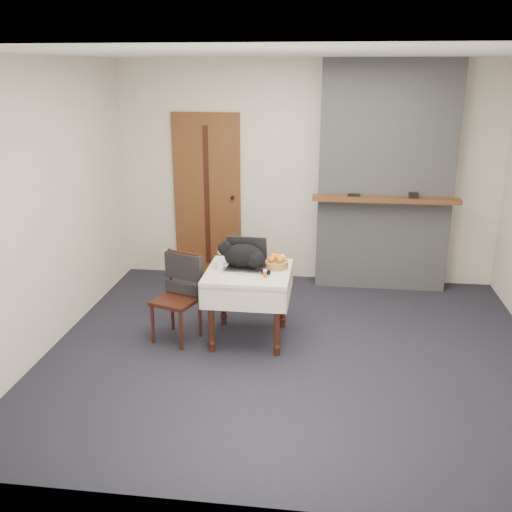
{
  "coord_description": "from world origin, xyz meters",
  "views": [
    {
      "loc": [
        0.26,
        -4.73,
        2.49
      ],
      "look_at": [
        -0.37,
        0.16,
        0.86
      ],
      "focal_mm": 40.0,
      "sensor_mm": 36.0,
      "label": 1
    }
  ],
  "objects": [
    {
      "name": "side_table",
      "position": [
        -0.44,
        0.21,
        0.59
      ],
      "size": [
        0.78,
        0.78,
        0.7
      ],
      "color": "black",
      "rests_on": "ground"
    },
    {
      "name": "door",
      "position": [
        -1.2,
        1.97,
        1.0
      ],
      "size": [
        0.82,
        0.1,
        2.0
      ],
      "color": "brown",
      "rests_on": "ground"
    },
    {
      "name": "ground",
      "position": [
        0.0,
        0.0,
        0.0
      ],
      "size": [
        4.5,
        4.5,
        0.0
      ],
      "primitive_type": "plane",
      "color": "black",
      "rests_on": "ground"
    },
    {
      "name": "chimney",
      "position": [
        0.9,
        1.85,
        1.3
      ],
      "size": [
        1.62,
        0.48,
        2.6
      ],
      "color": "gray",
      "rests_on": "ground"
    },
    {
      "name": "pill_bottle",
      "position": [
        -0.27,
        0.04,
        0.74
      ],
      "size": [
        0.04,
        0.04,
        0.07
      ],
      "color": "#975212",
      "rests_on": "side_table"
    },
    {
      "name": "desk_clutter",
      "position": [
        -0.3,
        0.28,
        0.7
      ],
      "size": [
        0.11,
        0.08,
        0.01
      ],
      "primitive_type": "cube",
      "rotation": [
        0.0,
        0.0,
        0.61
      ],
      "color": "black",
      "rests_on": "side_table"
    },
    {
      "name": "cream_jar",
      "position": [
        -0.71,
        0.2,
        0.73
      ],
      "size": [
        0.06,
        0.06,
        0.07
      ],
      "primitive_type": "cylinder",
      "color": "white",
      "rests_on": "side_table"
    },
    {
      "name": "chair",
      "position": [
        -1.09,
        0.18,
        0.54
      ],
      "size": [
        0.48,
        0.48,
        0.85
      ],
      "rotation": [
        0.0,
        0.0,
        -0.34
      ],
      "color": "black",
      "rests_on": "ground"
    },
    {
      "name": "fruit_basket",
      "position": [
        -0.19,
        0.32,
        0.75
      ],
      "size": [
        0.22,
        0.22,
        0.13
      ],
      "color": "olive",
      "rests_on": "side_table"
    },
    {
      "name": "laptop",
      "position": [
        -0.49,
        0.27,
        0.77
      ],
      "size": [
        0.4,
        0.35,
        0.29
      ],
      "rotation": [
        0.0,
        0.0,
        -0.07
      ],
      "color": "#B7B7BC",
      "rests_on": "side_table"
    },
    {
      "name": "cat",
      "position": [
        -0.49,
        0.26,
        0.82
      ],
      "size": [
        0.53,
        0.32,
        0.27
      ],
      "rotation": [
        0.0,
        0.0,
        -0.19
      ],
      "color": "black",
      "rests_on": "side_table"
    },
    {
      "name": "room_shell",
      "position": [
        0.0,
        0.46,
        1.76
      ],
      "size": [
        4.52,
        4.01,
        2.61
      ],
      "color": "beige",
      "rests_on": "ground"
    }
  ]
}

